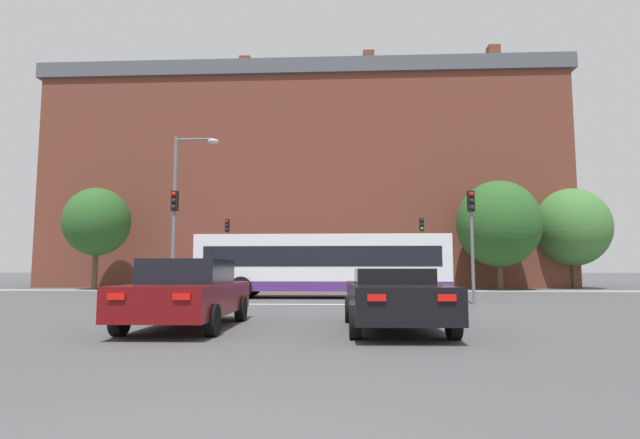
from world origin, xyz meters
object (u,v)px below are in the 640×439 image
Objects in this scene: traffic_light_far_left at (227,243)px; pedestrian_walking_east at (337,276)px; traffic_light_near_left at (174,228)px; street_lamp_junction at (182,199)px; car_roadster_right at (394,298)px; traffic_light_near_right at (472,228)px; pedestrian_waiting at (221,274)px; traffic_light_far_right at (422,242)px; car_saloon_left at (188,293)px; bus_crossing_lead at (323,264)px.

pedestrian_walking_east is at bearing -1.80° from traffic_light_far_left.
traffic_light_near_left is 13.00m from pedestrian_walking_east.
car_roadster_right is at bearing -50.83° from street_lamp_junction.
traffic_light_near_right is at bearing -43.03° from traffic_light_far_left.
traffic_light_far_left reaches higher than pedestrian_waiting.
pedestrian_waiting is at bearing 94.03° from street_lamp_junction.
street_lamp_junction is (0.26, -9.53, 1.39)m from traffic_light_far_left.
traffic_light_far_right is 0.62× the size of street_lamp_junction.
pedestrian_waiting is (-0.71, 10.05, -3.32)m from street_lamp_junction.
pedestrian_waiting is at bearing 177.89° from traffic_light_far_right.
traffic_light_near_left is 11.44m from traffic_light_far_left.
traffic_light_near_right is 17.48m from pedestrian_waiting.
traffic_light_near_left is at bearing -86.99° from traffic_light_far_left.
traffic_light_far_left is (-12.07, -0.06, -0.01)m from traffic_light_far_right.
car_saloon_left is 0.67× the size of street_lamp_junction.
bus_crossing_lead is 7.01m from street_lamp_junction.
bus_crossing_lead reaches higher than pedestrian_waiting.
bus_crossing_lead is 10.35m from pedestrian_waiting.
car_saloon_left is 20.36m from pedestrian_waiting.
pedestrian_walking_east is at bearing -26.97° from pedestrian_waiting.
bus_crossing_lead is at bearing -128.07° from traffic_light_far_right.
bus_crossing_lead is at bearing 20.15° from street_lamp_junction.
pedestrian_walking_east is (3.09, 19.18, 0.13)m from car_saloon_left.
bus_crossing_lead is at bearing 51.52° from pedestrian_walking_east.
traffic_light_near_left is 2.49× the size of pedestrian_waiting.
car_saloon_left is 4.65m from car_roadster_right.
car_roadster_right is 13.42m from street_lamp_junction.
traffic_light_near_left is (-11.61, -0.02, 0.05)m from traffic_light_near_right.
car_roadster_right is at bearing -2.43° from car_saloon_left.
street_lamp_junction reaches higher than traffic_light_far_right.
car_roadster_right is at bearing -100.57° from traffic_light_far_right.
traffic_light_far_right is at bearing 45.03° from traffic_light_near_left.
traffic_light_far_left is (-6.29, 7.32, 1.43)m from bus_crossing_lead.
traffic_light_near_right is at bearing 63.52° from car_roadster_right.
bus_crossing_lead is (-2.12, 12.22, 0.85)m from car_roadster_right.
street_lamp_junction reaches higher than pedestrian_walking_east.
car_roadster_right is at bearing -87.40° from pedestrian_waiting.
car_roadster_right is 1.11× the size of traffic_light_far_left.
bus_crossing_lead reaches higher than pedestrian_walking_east.
pedestrian_waiting is (-6.74, 7.84, -0.51)m from bus_crossing_lead.
car_saloon_left is 21.27m from traffic_light_far_right.
traffic_light_near_left is at bearing 26.90° from pedestrian_walking_east.
car_roadster_right is 20.06m from traffic_light_far_right.
traffic_light_near_right is 2.45× the size of pedestrian_waiting.
traffic_light_far_left is 0.62× the size of street_lamp_junction.
traffic_light_far_right is (-0.14, 11.46, 0.08)m from traffic_light_near_right.
traffic_light_near_right reaches higher than car_saloon_left.
car_saloon_left is 8.85m from traffic_light_near_left.
traffic_light_far_left is at bearing 100.25° from car_saloon_left.
traffic_light_far_left reaches higher than traffic_light_near_right.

